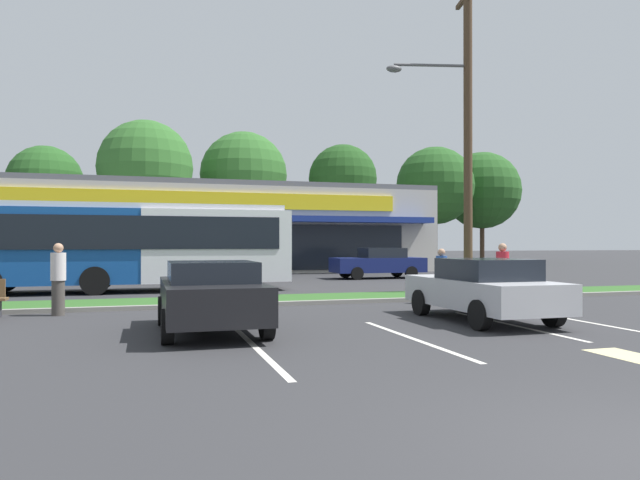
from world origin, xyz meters
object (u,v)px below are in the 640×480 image
city_bus (124,244)px  car_2 (130,265)px  pedestrian_by_pole (58,279)px  car_4 (483,289)px  pedestrian_mid (503,274)px  car_3 (379,263)px  car_0 (211,295)px  pedestrian_far (441,276)px  utility_pole (464,126)px

city_bus → car_2: bearing=89.5°
car_2 → pedestrian_by_pole: pedestrian_by_pole is taller
car_4 → pedestrian_mid: (2.37, 2.74, 0.16)m
city_bus → pedestrian_mid: bearing=-37.2°
car_3 → car_0: bearing=57.4°
pedestrian_by_pole → city_bus: bearing=66.6°
pedestrian_mid → pedestrian_far: (-1.37, 1.11, -0.08)m
city_bus → car_0: bearing=-79.1°
car_2 → car_4: car_2 is taller
car_4 → pedestrian_far: bearing=-14.5°
car_4 → car_2: bearing=26.7°
car_4 → pedestrian_by_pole: pedestrian_by_pole is taller
pedestrian_mid → car_4: bearing=-114.2°
pedestrian_far → car_0: bearing=137.0°
utility_pole → pedestrian_mid: size_ratio=6.13×
car_4 → pedestrian_by_pole: (-9.62, 3.93, 0.16)m
utility_pole → pedestrian_far: size_ratio=6.73×
car_3 → pedestrian_far: 12.54m
city_bus → pedestrian_by_pole: 7.17m
car_0 → pedestrian_far: pedestrian_far is taller
car_2 → car_3: 12.18m
pedestrian_by_pole → car_3: bearing=29.1°
car_2 → car_3: bearing=-1.4°
city_bus → pedestrian_mid: 13.45m
utility_pole → car_0: utility_pole is taller
car_3 → car_4: 16.52m
car_2 → pedestrian_mid: (10.57, -13.59, 0.08)m
utility_pole → pedestrian_mid: 6.04m
pedestrian_by_pole → car_2: bearing=70.9°
utility_pole → car_4: utility_pole is taller
utility_pole → car_4: 8.54m
pedestrian_by_pole → utility_pole: bearing=-3.0°
utility_pole → car_2: utility_pole is taller
city_bus → car_2: city_bus is taller
pedestrian_by_pole → pedestrian_far: pedestrian_by_pole is taller
utility_pole → pedestrian_far: utility_pole is taller
car_0 → car_3: car_3 is taller
car_0 → city_bus: bearing=10.6°
pedestrian_by_pole → pedestrian_far: 10.62m
car_0 → pedestrian_far: size_ratio=2.50×
car_3 → car_4: car_3 is taller
car_0 → car_4: size_ratio=0.94×
car_3 → pedestrian_mid: size_ratio=2.61×
car_4 → pedestrian_mid: pedestrian_mid is taller
city_bus → car_0: city_bus is taller
pedestrian_mid → car_2: bearing=144.5°
car_2 → pedestrian_mid: 17.22m
utility_pole → car_3: utility_pole is taller
car_2 → car_0: bearing=-83.2°
car_0 → pedestrian_mid: bearing=-72.7°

